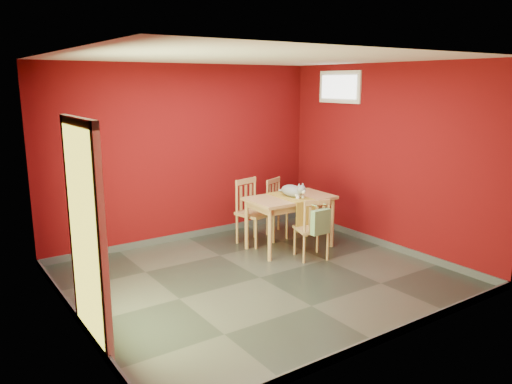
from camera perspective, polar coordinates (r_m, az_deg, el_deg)
ground at (r=6.42m, az=0.44°, el=-9.75°), size 4.50×4.50×0.00m
room_shell at (r=6.40m, az=0.45°, el=-9.34°), size 4.50×4.50×4.50m
doorway at (r=4.80m, az=-19.01°, el=-3.97°), size 0.06×1.01×2.13m
window at (r=8.13m, az=9.51°, el=11.76°), size 0.05×0.90×0.50m
outlet_plate at (r=8.75m, az=1.58°, el=-1.61°), size 0.08×0.02×0.12m
dining_table at (r=7.34m, az=3.91°, el=-1.29°), size 1.28×0.77×0.78m
table_runner at (r=7.23m, az=4.52°, el=-1.17°), size 0.38×0.75×0.37m
chair_far_left at (r=7.61m, az=-0.34°, el=-2.16°), size 0.55×0.55×0.99m
chair_far_right at (r=8.08m, az=2.81°, el=-1.62°), size 0.55×0.55×0.91m
chair_near at (r=6.98m, az=6.48°, el=-4.08°), size 0.51×0.51×0.88m
tote_bag at (r=6.76m, az=7.40°, el=-3.39°), size 0.28×0.18×0.41m
cat at (r=7.30m, az=4.14°, el=0.40°), size 0.39×0.54×0.24m
picture_frame at (r=8.64m, az=7.28°, el=-2.50°), size 0.20×0.44×0.42m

